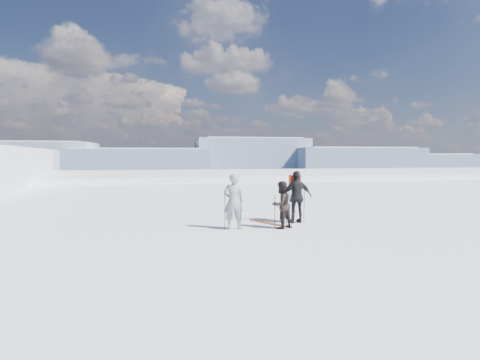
% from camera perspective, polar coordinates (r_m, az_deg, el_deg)
% --- Properties ---
extents(lake_basin, '(820.00, 820.00, 71.62)m').
position_cam_1_polar(lake_basin, '(40.91, -4.90, -8.69)').
color(lake_basin, white).
rests_on(lake_basin, ground).
extents(far_mountain_range, '(770.00, 110.00, 53.00)m').
position_cam_1_polar(far_mountain_range, '(465.81, -6.51, 2.78)').
color(far_mountain_range, slate).
rests_on(far_mountain_range, ground).
extents(skier_grey, '(0.68, 0.46, 1.84)m').
position_cam_1_polar(skier_grey, '(12.29, -1.02, -3.28)').
color(skier_grey, gray).
rests_on(skier_grey, ground).
extents(skier_dark, '(0.96, 0.89, 1.58)m').
position_cam_1_polar(skier_dark, '(12.52, 6.30, -3.78)').
color(skier_dark, black).
rests_on(skier_dark, ground).
extents(skier_pack, '(1.11, 0.48, 1.88)m').
position_cam_1_polar(skier_pack, '(13.58, 8.68, -2.56)').
color(skier_pack, black).
rests_on(skier_pack, ground).
extents(backpack, '(0.40, 0.23, 0.55)m').
position_cam_1_polar(backpack, '(13.73, 8.37, 2.59)').
color(backpack, red).
rests_on(backpack, skier_pack).
extents(ski_poles, '(3.01, 0.95, 1.30)m').
position_cam_1_polar(ski_poles, '(12.74, 4.86, -4.49)').
color(ski_poles, black).
rests_on(ski_poles, ground).
extents(skis_loose, '(1.09, 1.50, 0.03)m').
position_cam_1_polar(skis_loose, '(13.42, 4.47, -6.59)').
color(skis_loose, black).
rests_on(skis_loose, ground).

